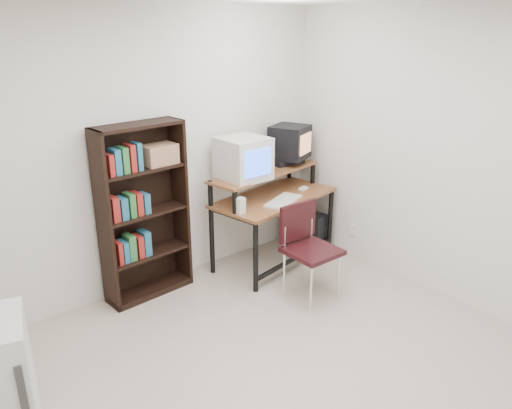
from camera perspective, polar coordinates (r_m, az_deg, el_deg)
floor at (r=3.75m, az=3.94°, el=-20.25°), size 4.00×4.00×0.01m
back_wall at (r=4.66m, az=-12.74°, el=5.62°), size 4.00×0.01×2.60m
right_wall at (r=4.63m, az=22.82°, el=4.45°), size 0.01×4.00×2.60m
computer_desk at (r=5.19m, az=1.90°, el=0.68°), size 1.43×0.88×0.98m
crt_monitor at (r=4.89m, az=-1.46°, el=5.28°), size 0.45×0.46×0.41m
vcr at (r=5.47m, az=3.32°, el=5.03°), size 0.37×0.27×0.08m
crt_tv at (r=5.39m, az=3.90°, el=7.16°), size 0.48×0.47×0.35m
cd_spindle at (r=5.14m, az=1.44°, el=3.92°), size 0.15×0.15×0.05m
keyboard at (r=5.00m, az=3.16°, el=0.33°), size 0.51×0.37×0.03m
mousepad at (r=5.38m, az=5.44°, el=1.54°), size 0.23×0.20×0.01m
mouse at (r=5.40m, az=5.43°, el=1.81°), size 0.11×0.08×0.03m
desk_speaker at (r=4.67m, az=-1.82°, el=-0.21°), size 0.09×0.08×0.17m
pc_tower at (r=5.71m, az=5.65°, el=-2.85°), size 0.29×0.48×0.42m
school_chair at (r=4.59m, az=5.80°, el=-4.18°), size 0.44×0.44×0.88m
bookshelf at (r=4.62m, az=-12.86°, el=-0.54°), size 0.83×0.32×1.62m
wall_outlet at (r=5.54m, az=11.00°, el=-2.89°), size 0.02×0.08×0.12m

